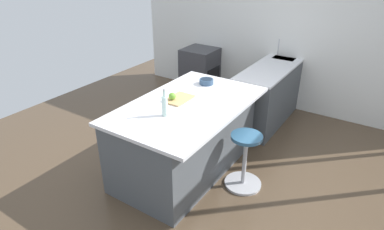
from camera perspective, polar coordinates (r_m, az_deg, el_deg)
ground_plane at (r=4.27m, az=-0.01°, el=-9.69°), size 6.95×6.95×0.00m
interior_partition_left at (r=5.92m, az=14.43°, el=14.11°), size 0.15×5.34×2.63m
sink_cabinet at (r=5.77m, az=14.51°, el=4.83°), size 2.38×0.60×1.19m
oven_range at (r=6.39m, az=1.39°, el=7.62°), size 0.60×0.61×0.88m
kitchen_island at (r=4.09m, az=-1.14°, el=-3.65°), size 1.95×1.20×0.92m
stool_by_window at (r=3.91m, az=9.09°, el=-8.08°), size 0.44×0.44×0.68m
cutting_board at (r=3.95m, az=-2.32°, el=2.81°), size 0.36×0.24×0.02m
apple_green at (r=3.89m, az=-3.45°, el=3.27°), size 0.09×0.09×0.09m
water_bottle at (r=3.53m, az=-4.76°, el=1.70°), size 0.06×0.06×0.31m
fruit_bowl at (r=4.41m, az=2.52°, el=5.87°), size 0.19×0.19×0.07m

